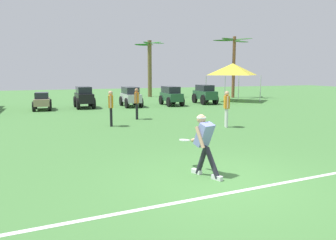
% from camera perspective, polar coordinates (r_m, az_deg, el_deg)
% --- Properties ---
extents(ground_plane, '(80.00, 80.00, 0.00)m').
position_cam_1_polar(ground_plane, '(7.40, 9.39, -10.47)').
color(ground_plane, '#467E3D').
extents(field_line_paint, '(27.69, 2.46, 0.01)m').
position_cam_1_polar(field_line_paint, '(6.87, 12.14, -12.03)').
color(field_line_paint, white).
rests_on(field_line_paint, ground_plane).
extents(frisbee_thrower, '(0.50, 1.12, 1.42)m').
position_cam_1_polar(frisbee_thrower, '(7.50, 6.34, -3.80)').
color(frisbee_thrower, '#23232D').
rests_on(frisbee_thrower, ground_plane).
extents(frisbee_in_flight, '(0.35, 0.35, 0.05)m').
position_cam_1_polar(frisbee_in_flight, '(8.23, 2.91, -3.51)').
color(frisbee_in_flight, white).
extents(teammate_near_sideline, '(0.27, 0.50, 1.56)m').
position_cam_1_polar(teammate_near_sideline, '(14.50, -9.92, 2.59)').
color(teammate_near_sideline, black).
rests_on(teammate_near_sideline, ground_plane).
extents(teammate_midfield, '(0.31, 0.49, 1.56)m').
position_cam_1_polar(teammate_midfield, '(16.50, -5.46, 3.37)').
color(teammate_midfield, black).
rests_on(teammate_midfield, ground_plane).
extents(teammate_deep, '(0.30, 0.49, 1.56)m').
position_cam_1_polar(teammate_deep, '(14.27, 10.17, 2.50)').
color(teammate_deep, silver).
rests_on(teammate_deep, ground_plane).
extents(parked_car_slot_a, '(1.13, 2.22, 1.10)m').
position_cam_1_polar(parked_car_slot_a, '(22.00, -21.07, 3.12)').
color(parked_car_slot_a, '#998466').
rests_on(parked_car_slot_a, ground_plane).
extents(parked_car_slot_b, '(1.24, 2.38, 1.40)m').
position_cam_1_polar(parked_car_slot_b, '(22.38, -14.43, 3.96)').
color(parked_car_slot_b, black).
rests_on(parked_car_slot_b, ground_plane).
extents(parked_car_slot_c, '(1.16, 2.41, 1.34)m').
position_cam_1_polar(parked_car_slot_c, '(22.65, -6.54, 4.17)').
color(parked_car_slot_c, '#B7BABF').
rests_on(parked_car_slot_c, ground_plane).
extents(parked_car_slot_d, '(1.17, 2.41, 1.34)m').
position_cam_1_polar(parked_car_slot_d, '(23.36, 0.54, 4.35)').
color(parked_car_slot_d, '#235133').
rests_on(parked_car_slot_d, ground_plane).
extents(parked_car_slot_e, '(1.19, 2.36, 1.40)m').
position_cam_1_polar(parked_car_slot_e, '(24.72, 6.43, 4.57)').
color(parked_car_slot_e, '#235133').
rests_on(parked_car_slot_e, ground_plane).
extents(palm_tree_far_left, '(3.14, 3.35, 5.27)m').
position_cam_1_polar(palm_tree_far_left, '(31.40, -3.22, 9.74)').
color(palm_tree_far_left, brown).
rests_on(palm_tree_far_left, ground_plane).
extents(palm_tree_left_of_centre, '(3.53, 3.03, 5.53)m').
position_cam_1_polar(palm_tree_left_of_centre, '(30.90, 11.37, 10.52)').
color(palm_tree_left_of_centre, brown).
rests_on(palm_tree_left_of_centre, ground_plane).
extents(event_tent, '(3.33, 3.33, 3.04)m').
position_cam_1_polar(event_tent, '(27.21, 11.21, 8.66)').
color(event_tent, '#B2B5BA').
rests_on(event_tent, ground_plane).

